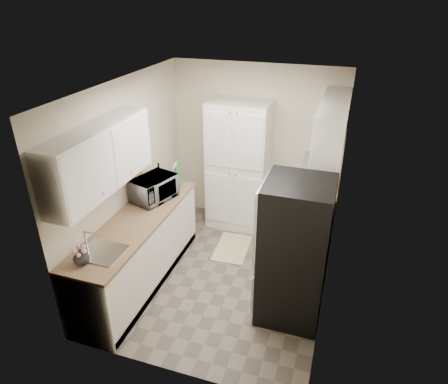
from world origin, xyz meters
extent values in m
plane|color=#665B4C|center=(0.00, 0.00, 0.00)|extent=(3.20, 3.20, 0.00)
cube|color=beige|center=(0.00, 1.60, 1.25)|extent=(2.60, 0.04, 2.50)
cube|color=beige|center=(0.00, -1.60, 1.25)|extent=(2.60, 0.04, 2.50)
cube|color=beige|center=(-1.30, 0.00, 1.25)|extent=(0.04, 3.20, 2.50)
cube|color=beige|center=(1.30, 0.00, 1.25)|extent=(0.04, 3.20, 2.50)
cube|color=silver|center=(0.00, 0.00, 2.50)|extent=(2.60, 3.20, 0.04)
cube|color=silver|center=(-1.13, -0.75, 1.83)|extent=(0.33, 1.60, 0.70)
cube|color=silver|center=(1.13, 0.82, 1.89)|extent=(0.33, 1.55, 0.58)
cube|color=#99999E|center=(1.07, 0.39, 1.52)|extent=(0.45, 0.76, 0.13)
cube|color=#B7B7BC|center=(-0.99, -1.15, 0.93)|extent=(0.45, 0.40, 0.02)
cube|color=brown|center=(-1.29, 0.20, 1.18)|extent=(0.02, 0.22, 0.22)
cube|color=silver|center=(-0.20, 1.32, 1.00)|extent=(0.90, 0.55, 2.00)
cube|color=silver|center=(-0.99, -0.43, 0.44)|extent=(0.60, 2.30, 0.88)
cube|color=#846647|center=(-0.99, -0.43, 0.90)|extent=(0.63, 2.33, 0.04)
cube|color=silver|center=(0.99, 1.19, 0.44)|extent=(0.60, 0.80, 0.88)
cube|color=#846647|center=(0.99, 1.19, 0.90)|extent=(0.63, 0.83, 0.04)
cube|color=#B7B7BC|center=(0.97, 0.39, 0.45)|extent=(0.64, 0.76, 0.90)
cube|color=black|center=(0.97, 0.39, 0.92)|extent=(0.66, 0.78, 0.03)
cube|color=black|center=(1.26, 0.39, 1.02)|extent=(0.06, 0.76, 0.22)
cube|color=tan|center=(0.60, 0.25, 0.55)|extent=(0.01, 0.16, 0.42)
cube|color=#F4E8C8|center=(0.60, 0.49, 0.55)|extent=(0.01, 0.16, 0.42)
cube|color=#B7B7BC|center=(0.94, -0.41, 0.85)|extent=(0.70, 0.72, 1.70)
imported|color=#A5A5A9|center=(-1.01, 0.12, 1.08)|extent=(0.54, 0.66, 0.32)
cylinder|color=black|center=(-1.14, 0.54, 1.07)|extent=(0.08, 0.08, 0.30)
imported|color=silver|center=(-1.08, -1.37, 1.01)|extent=(0.18, 0.18, 0.17)
cube|color=#2E8535|center=(-0.88, 0.63, 1.08)|extent=(0.09, 0.25, 0.32)
cube|color=#BCBBC0|center=(1.00, 1.13, 1.03)|extent=(0.30, 0.38, 0.21)
cube|color=#D3BF8A|center=(-0.07, 0.61, 0.01)|extent=(0.50, 0.77, 0.01)
camera|label=1|loc=(1.32, -4.05, 3.43)|focal=32.00mm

